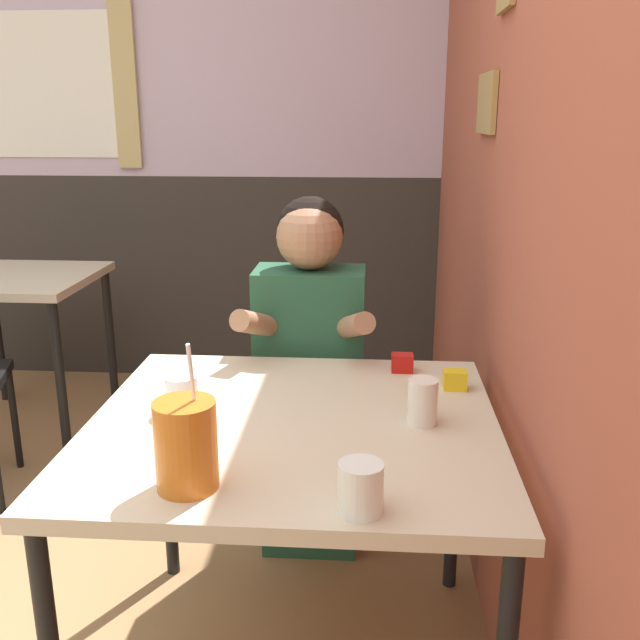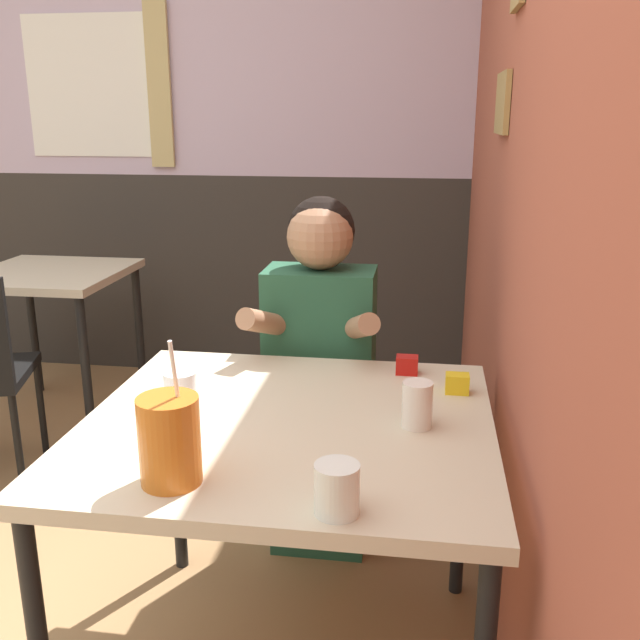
{
  "view_description": "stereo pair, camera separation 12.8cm",
  "coord_description": "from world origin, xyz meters",
  "px_view_note": "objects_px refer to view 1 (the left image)",
  "views": [
    {
      "loc": [
        1.06,
        -1.13,
        1.41
      ],
      "look_at": [
        0.94,
        0.57,
        0.92
      ],
      "focal_mm": 40.0,
      "sensor_mm": 36.0,
      "label": 1
    },
    {
      "loc": [
        1.19,
        -1.12,
        1.41
      ],
      "look_at": [
        0.94,
        0.57,
        0.92
      ],
      "focal_mm": 40.0,
      "sensor_mm": 36.0,
      "label": 2
    }
  ],
  "objects_px": {
    "main_table": "(293,446)",
    "cocktail_pitcher": "(186,445)",
    "background_table": "(19,296)",
    "person_seated": "(310,372)"
  },
  "relations": [
    {
      "from": "main_table",
      "to": "cocktail_pitcher",
      "type": "xyz_separation_m",
      "value": [
        -0.17,
        -0.32,
        0.15
      ]
    },
    {
      "from": "main_table",
      "to": "background_table",
      "type": "bearing_deg",
      "value": 133.64
    },
    {
      "from": "person_seated",
      "to": "main_table",
      "type": "bearing_deg",
      "value": -88.79
    },
    {
      "from": "main_table",
      "to": "background_table",
      "type": "distance_m",
      "value": 2.03
    },
    {
      "from": "background_table",
      "to": "person_seated",
      "type": "distance_m",
      "value": 1.63
    },
    {
      "from": "cocktail_pitcher",
      "to": "person_seated",
      "type": "bearing_deg",
      "value": 80.41
    },
    {
      "from": "background_table",
      "to": "person_seated",
      "type": "bearing_deg",
      "value": -31.97
    },
    {
      "from": "main_table",
      "to": "cocktail_pitcher",
      "type": "bearing_deg",
      "value": -117.84
    },
    {
      "from": "main_table",
      "to": "background_table",
      "type": "xyz_separation_m",
      "value": [
        -1.4,
        1.47,
        -0.03
      ]
    },
    {
      "from": "main_table",
      "to": "cocktail_pitcher",
      "type": "height_order",
      "value": "cocktail_pitcher"
    }
  ]
}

